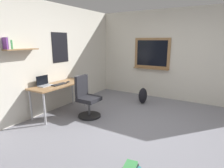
# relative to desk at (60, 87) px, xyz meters

# --- Properties ---
(ground_plane) EXTENTS (5.20, 5.20, 0.00)m
(ground_plane) POSITION_rel_desk_xyz_m (0.10, -2.09, -0.65)
(ground_plane) COLOR gray
(ground_plane) RESTS_ON ground
(wall_back) EXTENTS (5.00, 0.30, 2.60)m
(wall_back) POSITION_rel_desk_xyz_m (0.09, 0.36, 0.66)
(wall_back) COLOR silver
(wall_back) RESTS_ON ground
(wall_right) EXTENTS (0.22, 5.00, 2.60)m
(wall_right) POSITION_rel_desk_xyz_m (2.54, -2.06, 0.65)
(wall_right) COLOR silver
(wall_right) RESTS_ON ground
(desk) EXTENTS (1.44, 0.57, 0.72)m
(desk) POSITION_rel_desk_xyz_m (0.00, 0.00, 0.00)
(desk) COLOR #997047
(desk) RESTS_ON ground
(office_chair) EXTENTS (0.52, 0.52, 0.95)m
(office_chair) POSITION_rel_desk_xyz_m (0.16, -0.68, -0.24)
(office_chair) COLOR black
(office_chair) RESTS_ON ground
(laptop) EXTENTS (0.31, 0.21, 0.23)m
(laptop) POSITION_rel_desk_xyz_m (-0.32, 0.14, 0.13)
(laptop) COLOR #ADAFB5
(laptop) RESTS_ON desk
(keyboard) EXTENTS (0.37, 0.13, 0.02)m
(keyboard) POSITION_rel_desk_xyz_m (-0.07, -0.07, 0.09)
(keyboard) COLOR black
(keyboard) RESTS_ON desk
(computer_mouse) EXTENTS (0.10, 0.06, 0.03)m
(computer_mouse) POSITION_rel_desk_xyz_m (0.21, -0.07, 0.09)
(computer_mouse) COLOR #262628
(computer_mouse) RESTS_ON desk
(coffee_mug) EXTENTS (0.08, 0.08, 0.09)m
(coffee_mug) POSITION_rel_desk_xyz_m (0.62, -0.02, 0.12)
(coffee_mug) COLOR silver
(coffee_mug) RESTS_ON desk
(backpack) EXTENTS (0.32, 0.22, 0.44)m
(backpack) POSITION_rel_desk_xyz_m (1.69, -1.44, -0.43)
(backpack) COLOR black
(backpack) RESTS_ON ground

